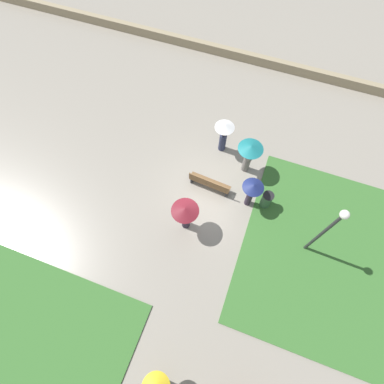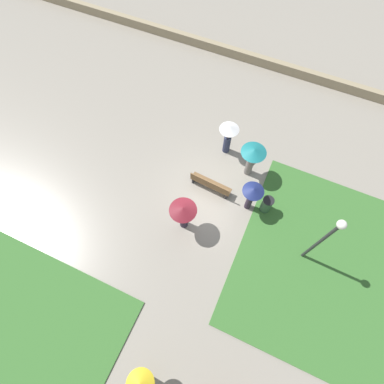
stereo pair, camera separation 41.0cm
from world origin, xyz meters
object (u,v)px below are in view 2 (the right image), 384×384
(park_bench, at_px, (210,185))
(trash_bin, at_px, (266,205))
(lone_walker_far_path, at_px, (142,383))
(crowd_person_white, at_px, (228,135))
(crowd_person_maroon, at_px, (183,213))
(crowd_person_navy, at_px, (252,194))
(lamp_post, at_px, (326,237))
(crowd_person_teal, at_px, (252,156))

(park_bench, height_order, trash_bin, trash_bin)
(trash_bin, distance_m, lone_walker_far_path, 8.29)
(crowd_person_white, distance_m, lone_walker_far_path, 10.41)
(park_bench, bearing_deg, lone_walker_far_path, 100.56)
(crowd_person_maroon, height_order, crowd_person_navy, crowd_person_maroon)
(lamp_post, xyz_separation_m, crowd_person_white, (4.94, -3.69, -1.33))
(trash_bin, bearing_deg, lone_walker_far_path, 77.60)
(crowd_person_white, bearing_deg, crowd_person_teal, -98.76)
(lamp_post, relative_size, lone_walker_far_path, 2.32)
(crowd_person_teal, bearing_deg, crowd_person_maroon, 17.94)
(crowd_person_teal, bearing_deg, park_bench, 3.56)
(crowd_person_white, distance_m, crowd_person_navy, 3.21)
(crowd_person_navy, bearing_deg, crowd_person_teal, 97.19)
(lamp_post, distance_m, crowd_person_teal, 4.73)
(crowd_person_teal, xyz_separation_m, lone_walker_far_path, (0.41, 9.61, -0.19))
(park_bench, relative_size, crowd_person_maroon, 1.08)
(trash_bin, bearing_deg, crowd_person_white, -39.47)
(lamp_post, height_order, crowd_person_teal, lamp_post)
(lone_walker_far_path, bearing_deg, crowd_person_teal, 65.60)
(crowd_person_maroon, height_order, crowd_person_white, crowd_person_white)
(crowd_person_maroon, distance_m, crowd_person_white, 4.48)
(crowd_person_maroon, height_order, crowd_person_teal, crowd_person_teal)
(crowd_person_navy, bearing_deg, crowd_person_white, 117.19)
(park_bench, height_order, lamp_post, lamp_post)
(trash_bin, xyz_separation_m, crowd_person_navy, (0.76, 0.19, 0.80))
(park_bench, xyz_separation_m, lamp_post, (-4.80, 1.31, 2.10))
(crowd_person_navy, xyz_separation_m, lone_walker_far_path, (1.01, 7.88, -0.10))
(crowd_person_teal, distance_m, crowd_person_navy, 1.84)
(lamp_post, distance_m, crowd_person_navy, 3.40)
(crowd_person_maroon, bearing_deg, crowd_person_white, -83.53)
(crowd_person_white, height_order, crowd_person_navy, crowd_person_white)
(crowd_person_maroon, relative_size, crowd_person_navy, 1.03)
(trash_bin, height_order, crowd_person_navy, crowd_person_navy)
(park_bench, distance_m, crowd_person_maroon, 2.29)
(crowd_person_teal, relative_size, crowd_person_navy, 1.08)
(crowd_person_teal, distance_m, crowd_person_white, 1.62)
(lamp_post, relative_size, crowd_person_navy, 2.23)
(park_bench, xyz_separation_m, lone_walker_far_path, (-0.89, 7.99, 0.72))
(lamp_post, xyz_separation_m, trash_bin, (2.14, -1.39, -2.09))
(park_bench, bearing_deg, lamp_post, 168.91)
(park_bench, bearing_deg, crowd_person_teal, -124.32)
(trash_bin, relative_size, crowd_person_navy, 0.55)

